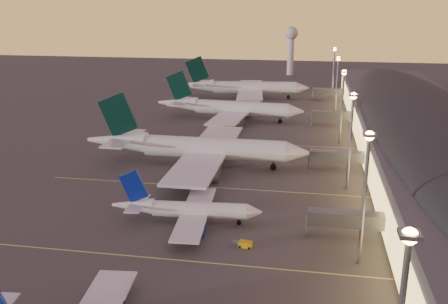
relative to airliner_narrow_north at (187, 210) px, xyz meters
The scene contains 10 objects.
ground 12.40m from the airliner_narrow_north, 87.01° to the right, with size 700.00×700.00×0.00m, color #3D3A38.
airliner_narrow_north is the anchor object (origin of this frame).
airliner_wide_near 41.20m from the airliner_narrow_north, 100.55° to the left, with size 68.12×61.74×21.88m.
airliner_wide_mid 103.26m from the airliner_narrow_north, 94.29° to the left, with size 63.06×57.68×20.17m.
airliner_wide_far 153.81m from the airliner_narrow_north, 93.30° to the left, with size 67.83×62.17×21.69m.
terminal_building 87.14m from the airliner_narrow_north, 44.08° to the left, with size 56.35×255.00×17.46m.
light_masts 66.04m from the airliner_narrow_north, 55.36° to the left, with size 2.20×217.20×25.90m.
radar_tower 248.96m from the airliner_narrow_north, 87.55° to the left, with size 9.00×9.00×32.50m.
lane_markings 28.20m from the airliner_narrow_north, 88.72° to the left, with size 90.00×180.36×0.00m.
baggage_tug_c 17.02m from the airliner_narrow_north, 33.25° to the right, with size 4.16×2.18×1.18m.
Camera 1 is at (25.63, -87.91, 47.35)m, focal length 40.00 mm.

